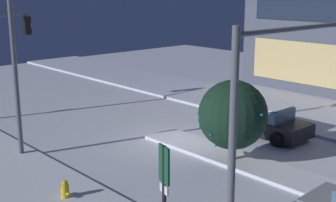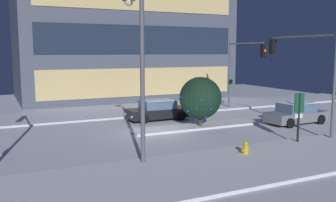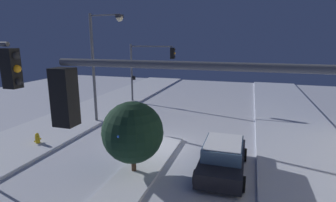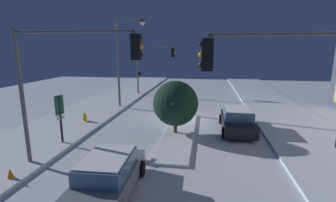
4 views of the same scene
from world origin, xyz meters
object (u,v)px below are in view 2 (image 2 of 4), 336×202
Objects in this scene: car_near at (296,114)px; decorated_tree_median at (200,98)px; parking_info_sign at (299,112)px; traffic_light_corner_near_right at (305,63)px; traffic_light_corner_far_right at (243,63)px; car_far at (158,110)px; street_lamp_arched at (138,51)px; fire_hydrant at (246,149)px.

decorated_tree_median reaches higher than car_near.
parking_info_sign is at bearing -66.29° from decorated_tree_median.
traffic_light_corner_near_right is 2.19× the size of parking_info_sign.
car_near is 6.13m from parking_info_sign.
traffic_light_corner_far_right reaches higher than car_near.
car_far is 0.59× the size of street_lamp_arched.
fire_hydrant is (-6.46, -2.87, -3.98)m from traffic_light_corner_near_right.
traffic_light_corner_near_right is at bearing -37.50° from decorated_tree_median.
traffic_light_corner_near_right reaches higher than car_far.
car_far is at bearing 39.53° from traffic_light_corner_near_right.
decorated_tree_median is at bearing -56.30° from traffic_light_corner_far_right.
decorated_tree_median is at bearing 78.22° from fire_hydrant.
traffic_light_corner_near_right reaches higher than fire_hydrant.
fire_hydrant is 4.35m from parking_info_sign.
traffic_light_corner_far_right is 8.15m from decorated_tree_median.
parking_info_sign is (3.98, -9.88, 1.07)m from car_far.
traffic_light_corner_far_right reaches higher than fire_hydrant.
traffic_light_corner_near_right is at bearing 129.20° from car_far.
parking_info_sign is (4.04, 0.76, 1.43)m from fire_hydrant.
traffic_light_corner_far_right is at bearing -46.86° from street_lamp_arched.
street_lamp_arched is 8.73m from decorated_tree_median.
traffic_light_corner_far_right is (1.50, 8.25, -0.29)m from traffic_light_corner_near_right.
parking_info_sign is at bearing 10.60° from fire_hydrant.
decorated_tree_median is (-2.63, 6.00, 0.21)m from parking_info_sign.
traffic_light_corner_far_right is 0.75× the size of street_lamp_arched.
car_near is 6.84m from traffic_light_corner_far_right.
car_near is 4.61m from traffic_light_corner_near_right.
traffic_light_corner_near_right is 8.20× the size of fire_hydrant.
street_lamp_arched reaches higher than traffic_light_corner_far_right.
traffic_light_corner_far_right reaches higher than car_far.
traffic_light_corner_far_right is at bearing 33.70° from decorated_tree_median.
traffic_light_corner_far_right is at bearing 90.00° from car_near.
street_lamp_arched is at bearing -53.24° from traffic_light_corner_far_right.
car_near is 0.74× the size of traffic_light_corner_near_right.
traffic_light_corner_far_right is 16.07m from street_lamp_arched.
parking_info_sign reaches higher than car_near.
car_near is 1.62× the size of parking_info_sign.
car_near is at bearing -13.27° from decorated_tree_median.
traffic_light_corner_near_right is at bearing -34.25° from parking_info_sign.
street_lamp_arched is at bearing 162.68° from fire_hydrant.
parking_info_sign is at bearing -20.73° from traffic_light_corner_far_right.
car_near and car_far have the same top height.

